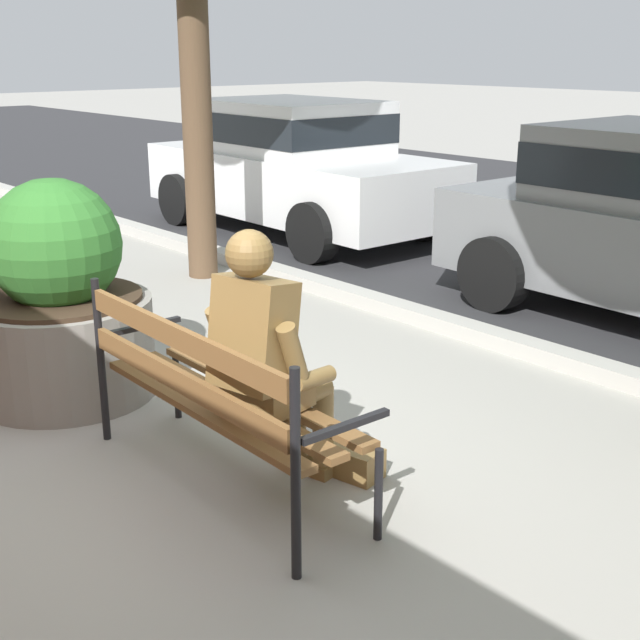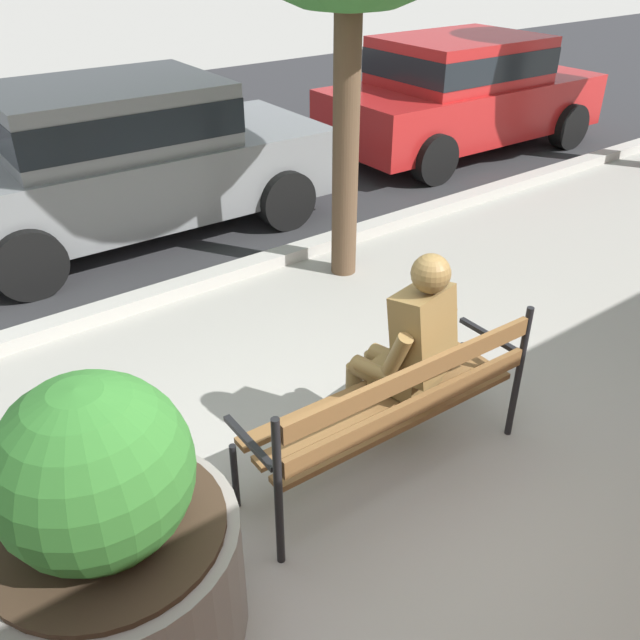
{
  "view_description": "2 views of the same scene",
  "coord_description": "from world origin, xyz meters",
  "views": [
    {
      "loc": [
        3.57,
        -2.1,
        2.14
      ],
      "look_at": [
        0.26,
        0.78,
        0.75
      ],
      "focal_mm": 48.29,
      "sensor_mm": 36.0,
      "label": 1
    },
    {
      "loc": [
        -1.88,
        -2.1,
        2.9
      ],
      "look_at": [
        0.26,
        0.78,
        0.75
      ],
      "focal_mm": 37.68,
      "sensor_mm": 36.0,
      "label": 2
    }
  ],
  "objects": [
    {
      "name": "bronze_statue_seated",
      "position": [
        0.51,
        0.29,
        0.67
      ],
      "size": [
        0.6,
        0.85,
        1.37
      ],
      "color": "olive",
      "rests_on": "ground"
    },
    {
      "name": "ground_plane",
      "position": [
        0.0,
        0.0,
        0.0
      ],
      "size": [
        80.0,
        80.0,
        0.0
      ],
      "primitive_type": "plane",
      "color": "#9E9B93"
    },
    {
      "name": "curb_stone",
      "position": [
        0.0,
        2.9,
        0.06
      ],
      "size": [
        60.0,
        0.2,
        0.12
      ],
      "primitive_type": "cube",
      "color": "#B2AFA8",
      "rests_on": "ground"
    },
    {
      "name": "concrete_planter",
      "position": [
        -1.42,
        0.07,
        0.59
      ],
      "size": [
        1.15,
        1.15,
        1.39
      ],
      "color": "gray",
      "rests_on": "ground"
    },
    {
      "name": "parked_car_white",
      "position": [
        -4.44,
        4.46,
        0.84
      ],
      "size": [
        4.14,
        1.99,
        1.56
      ],
      "color": "silver",
      "rests_on": "ground"
    },
    {
      "name": "park_bench",
      "position": [
        0.26,
        0.07,
        0.54
      ],
      "size": [
        1.81,
        0.58,
        0.95
      ],
      "color": "brown",
      "rests_on": "ground"
    }
  ]
}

